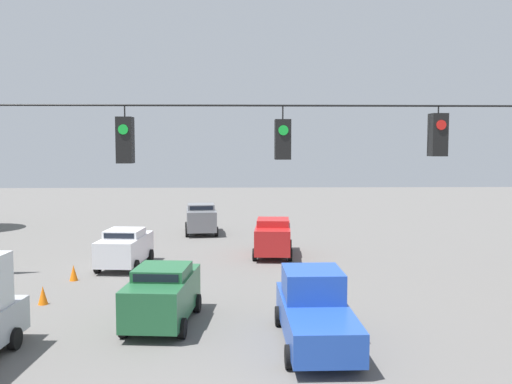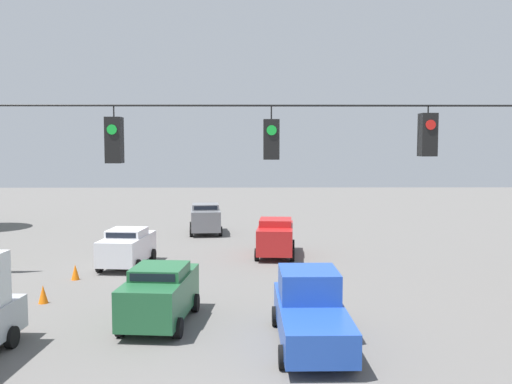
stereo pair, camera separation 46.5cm
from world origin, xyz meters
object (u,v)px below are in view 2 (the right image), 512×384
Objects in this scene: traffic_cone_fourth at (75,272)px; traffic_cone_second at (15,319)px; overhead_signal_span at (190,201)px; sedan_white_withflow_far at (127,247)px; traffic_cone_third at (43,294)px; sedan_grey_withflow_deep at (205,218)px; sedan_red_oncoming_deep at (276,237)px; pickup_truck_blue_crossing_near at (310,311)px; sedan_green_withflow_mid at (160,293)px.

traffic_cone_second is at bearing 91.33° from traffic_cone_fourth.
sedan_white_withflow_far is (4.79, -15.84, -3.80)m from overhead_signal_span.
traffic_cone_fourth is at bearing -90.83° from traffic_cone_third.
sedan_grey_withflow_deep is 0.91× the size of sedan_red_oncoming_deep.
sedan_white_withflow_far is at bearing -54.29° from pickup_truck_blue_crossing_near.
overhead_signal_span is at bearing 135.36° from traffic_cone_second.
sedan_grey_withflow_deep reaches higher than sedan_green_withflow_mid.
sedan_white_withflow_far is 0.77× the size of pickup_truck_blue_crossing_near.
sedan_green_withflow_mid is at bearing 90.09° from sedan_grey_withflow_deep.
traffic_cone_third is (4.75, 16.94, -0.70)m from sedan_grey_withflow_deep.
traffic_cone_third is 1.00× the size of traffic_cone_fourth.
overhead_signal_span is at bearing 93.91° from sedan_grey_withflow_deep.
overhead_signal_span is 33.41× the size of traffic_cone_second.
sedan_red_oncoming_deep reaches higher than sedan_green_withflow_mid.
traffic_cone_third is 3.75m from traffic_cone_fourth.
overhead_signal_span is at bearing 116.34° from traffic_cone_fourth.
sedan_grey_withflow_deep reaches higher than traffic_cone_third.
pickup_truck_blue_crossing_near is 9.46m from traffic_cone_second.
traffic_cone_third is (4.78, -2.45, -0.67)m from sedan_green_withflow_mid.
sedan_red_oncoming_deep reaches higher than sedan_white_withflow_far.
traffic_cone_fourth is (6.49, -13.11, -4.42)m from overhead_signal_span.
sedan_green_withflow_mid is at bearing 127.32° from traffic_cone_fourth.
sedan_red_oncoming_deep is 7.84m from sedan_white_withflow_far.
pickup_truck_blue_crossing_near is (-4.82, 21.33, -0.07)m from sedan_grey_withflow_deep.
pickup_truck_blue_crossing_near is 8.08× the size of traffic_cone_fourth.
sedan_red_oncoming_deep is (-2.57, -18.54, -3.73)m from overhead_signal_span.
sedan_grey_withflow_deep reaches higher than traffic_cone_fourth.
sedan_grey_withflow_deep is 14.02m from traffic_cone_fourth.
pickup_truck_blue_crossing_near is at bearing 125.71° from sedan_white_withflow_far.
traffic_cone_third is (9.12, 9.18, -0.69)m from sedan_red_oncoming_deep.
traffic_cone_third is (9.57, -4.39, -0.63)m from pickup_truck_blue_crossing_near.
sedan_green_withflow_mid is 4.66m from traffic_cone_second.
traffic_cone_fourth is (0.16, -6.86, 0.00)m from traffic_cone_second.
overhead_signal_span is 6.95m from pickup_truck_blue_crossing_near.
sedan_green_withflow_mid is at bearing 69.54° from sedan_red_oncoming_deep.
sedan_red_oncoming_deep is 12.41m from sedan_green_withflow_mid.
overhead_signal_span is 16.98m from sedan_white_withflow_far.
traffic_cone_third and traffic_cone_fourth have the same top height.
sedan_green_withflow_mid is (-0.03, 19.39, -0.03)m from sedan_grey_withflow_deep.
sedan_red_oncoming_deep is 6.53× the size of traffic_cone_fourth.
sedan_grey_withflow_deep is at bearing -89.91° from sedan_green_withflow_mid.
pickup_truck_blue_crossing_near reaches higher than traffic_cone_third.
traffic_cone_fourth is at bearing -88.67° from traffic_cone_second.
traffic_cone_fourth is (1.70, 2.73, -0.62)m from sedan_white_withflow_far.
overhead_signal_span is 5.18× the size of sedan_green_withflow_mid.
sedan_grey_withflow_deep is 5.94× the size of traffic_cone_fourth.
sedan_red_oncoming_deep is 13.57m from pickup_truck_blue_crossing_near.
pickup_truck_blue_crossing_near is (-3.02, -4.98, -3.79)m from overhead_signal_span.
sedan_white_withflow_far is at bearing -105.18° from traffic_cone_third.
pickup_truck_blue_crossing_near reaches higher than sedan_white_withflow_far.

